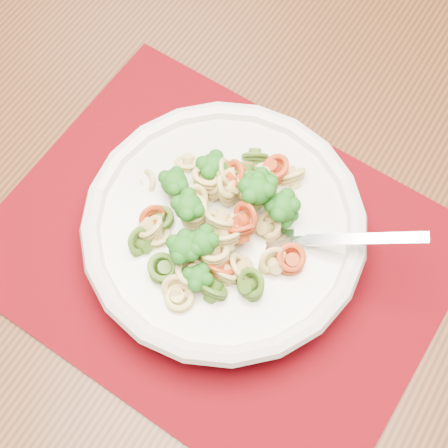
# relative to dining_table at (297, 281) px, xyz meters

# --- Properties ---
(dining_table) EXTENTS (1.68, 1.34, 0.71)m
(dining_table) POSITION_rel_dining_table_xyz_m (0.00, 0.00, 0.00)
(dining_table) COLOR #583218
(dining_table) RESTS_ON ground
(placemat) EXTENTS (0.53, 0.47, 0.00)m
(placemat) POSITION_rel_dining_table_xyz_m (-0.09, -0.02, 0.09)
(placemat) COLOR #60040C
(placemat) RESTS_ON dining_table
(pasta_bowl) EXTENTS (0.28, 0.28, 0.05)m
(pasta_bowl) POSITION_rel_dining_table_xyz_m (-0.08, -0.01, 0.12)
(pasta_bowl) COLOR silver
(pasta_bowl) RESTS_ON placemat
(pasta_broccoli_heap) EXTENTS (0.24, 0.24, 0.06)m
(pasta_broccoli_heap) POSITION_rel_dining_table_xyz_m (-0.08, -0.01, 0.14)
(pasta_broccoli_heap) COLOR #E2BF70
(pasta_broccoli_heap) RESTS_ON pasta_bowl
(fork) EXTENTS (0.18, 0.05, 0.08)m
(fork) POSITION_rel_dining_table_xyz_m (-0.03, -0.01, 0.14)
(fork) COLOR silver
(fork) RESTS_ON pasta_bowl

